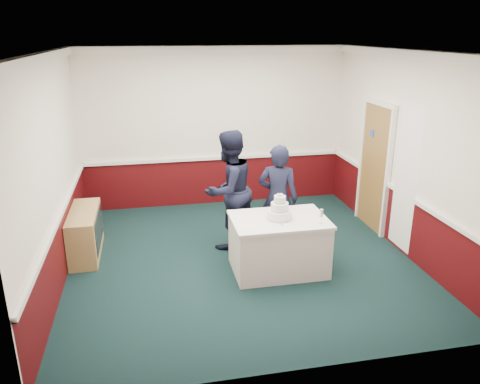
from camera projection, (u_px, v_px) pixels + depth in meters
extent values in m
plane|color=#122C28|center=(241.00, 259.00, 7.03)|extent=(5.00, 5.00, 0.00)
cube|color=white|center=(215.00, 128.00, 8.83)|extent=(5.00, 0.05, 3.00)
cube|color=white|center=(55.00, 173.00, 6.08)|extent=(0.05, 5.00, 3.00)
cube|color=white|center=(403.00, 154.00, 7.00)|extent=(0.05, 5.00, 3.00)
cube|color=white|center=(241.00, 53.00, 6.06)|extent=(5.00, 5.00, 0.05)
cube|color=#42080B|center=(216.00, 181.00, 9.18)|extent=(5.00, 0.02, 0.90)
cube|color=white|center=(216.00, 158.00, 9.02)|extent=(4.98, 0.05, 0.06)
cube|color=white|center=(214.00, 49.00, 8.35)|extent=(5.00, 0.08, 0.12)
cube|color=brown|center=(375.00, 168.00, 7.88)|extent=(0.05, 0.90, 2.10)
cube|color=#234799|center=(372.00, 133.00, 7.83)|extent=(0.01, 0.12, 0.12)
cube|color=white|center=(406.00, 178.00, 6.85)|extent=(0.02, 0.60, 2.20)
cube|color=#9E834D|center=(85.00, 233.00, 7.07)|extent=(0.40, 1.20, 0.70)
cube|color=black|center=(99.00, 229.00, 7.09)|extent=(0.01, 1.00, 0.50)
cube|color=white|center=(278.00, 245.00, 6.59)|extent=(1.28, 0.88, 0.76)
cube|color=white|center=(279.00, 220.00, 6.47)|extent=(1.32, 0.92, 0.04)
cylinder|color=white|center=(279.00, 214.00, 6.44)|extent=(0.34, 0.34, 0.12)
cylinder|color=#B8BBC4|center=(279.00, 218.00, 6.45)|extent=(0.35, 0.35, 0.03)
cylinder|color=white|center=(280.00, 207.00, 6.40)|extent=(0.24, 0.24, 0.11)
cylinder|color=#B8BBC4|center=(280.00, 210.00, 6.42)|extent=(0.25, 0.25, 0.02)
cylinder|color=white|center=(280.00, 199.00, 6.37)|extent=(0.16, 0.16, 0.10)
cylinder|color=#B8BBC4|center=(280.00, 202.00, 6.38)|extent=(0.17, 0.17, 0.02)
sphere|color=#EDE5C9|center=(280.00, 195.00, 6.35)|extent=(0.03, 0.03, 0.03)
sphere|color=#EDE5C9|center=(282.00, 194.00, 6.36)|extent=(0.03, 0.03, 0.03)
sphere|color=#EDE5C9|center=(278.00, 194.00, 6.36)|extent=(0.03, 0.03, 0.03)
sphere|color=#EDE5C9|center=(282.00, 195.00, 6.33)|extent=(0.03, 0.03, 0.03)
sphere|color=#EDE5C9|center=(278.00, 195.00, 6.33)|extent=(0.03, 0.03, 0.03)
cube|color=silver|center=(281.00, 224.00, 6.27)|extent=(0.02, 0.22, 0.00)
cylinder|color=silver|center=(321.00, 223.00, 6.29)|extent=(0.05, 0.05, 0.01)
cylinder|color=silver|center=(321.00, 220.00, 6.28)|extent=(0.01, 0.01, 0.09)
cylinder|color=silver|center=(321.00, 213.00, 6.24)|extent=(0.04, 0.04, 0.11)
imported|color=black|center=(229.00, 190.00, 7.18)|extent=(1.14, 1.09, 1.86)
imported|color=black|center=(278.00, 199.00, 7.07)|extent=(0.72, 0.62, 1.68)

